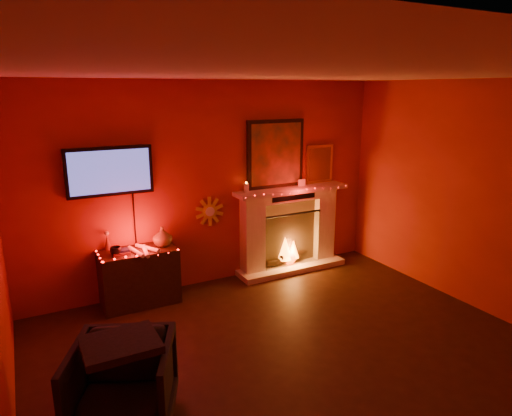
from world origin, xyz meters
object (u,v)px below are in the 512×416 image
(fireplace, at_px, (289,221))
(tv, at_px, (110,172))
(armchair, at_px, (123,385))
(console_table, at_px, (140,274))
(sunburst_clock, at_px, (210,211))

(fireplace, relative_size, tv, 1.76)
(fireplace, distance_m, armchair, 3.62)
(fireplace, relative_size, console_table, 2.31)
(sunburst_clock, xyz_separation_m, armchair, (-1.67, -2.28, -0.65))
(tv, xyz_separation_m, armchair, (-0.42, -2.25, -1.29))
(armchair, bearing_deg, console_table, 96.93)
(tv, height_order, console_table, tv)
(sunburst_clock, bearing_deg, console_table, -167.85)
(fireplace, height_order, tv, fireplace)
(fireplace, height_order, sunburst_clock, fireplace)
(fireplace, height_order, console_table, fireplace)
(fireplace, bearing_deg, console_table, -176.65)
(tv, bearing_deg, armchair, -100.67)
(fireplace, height_order, armchair, fireplace)
(fireplace, distance_m, tv, 2.61)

